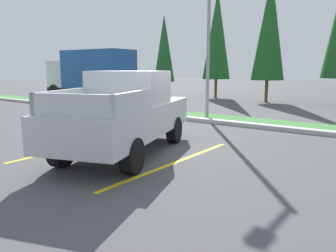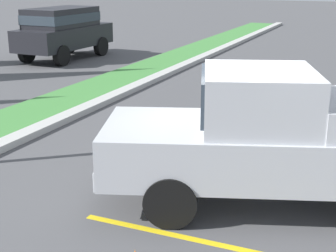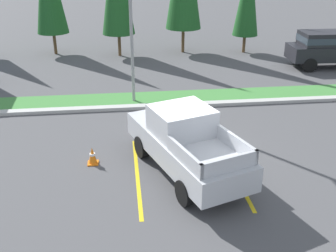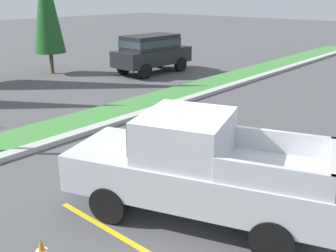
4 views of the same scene
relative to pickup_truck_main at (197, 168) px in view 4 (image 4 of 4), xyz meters
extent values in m
plane|color=#4C4C4F|center=(0.27, 0.58, -1.04)|extent=(120.00, 120.00, 0.00)
cube|color=yellow|center=(-1.53, -0.05, -1.04)|extent=(0.12, 4.80, 0.01)
cube|color=yellow|center=(1.57, -0.05, -1.04)|extent=(0.12, 4.80, 0.01)
cube|color=#B2B2AD|center=(0.27, 5.58, -0.97)|extent=(56.00, 0.40, 0.15)
cube|color=#42843D|center=(0.27, 6.68, -1.01)|extent=(56.00, 1.80, 0.06)
cylinder|color=black|center=(-1.30, 1.13, -0.66)|extent=(0.52, 0.81, 0.76)
cylinder|color=black|center=(0.30, 1.70, -0.66)|extent=(0.52, 0.81, 0.76)
cylinder|color=black|center=(-0.27, -1.79, -0.66)|extent=(0.52, 0.81, 0.76)
cylinder|color=black|center=(1.33, -1.23, -0.66)|extent=(0.52, 0.81, 0.76)
cube|color=silver|center=(0.02, -0.05, -0.16)|extent=(3.52, 5.54, 0.76)
cube|color=silver|center=(-0.08, 0.23, 0.64)|extent=(2.19, 2.09, 0.84)
cube|color=#2D3842|center=(-0.35, 1.01, 0.69)|extent=(1.55, 0.59, 0.63)
cube|color=silver|center=(-0.30, -1.70, 0.44)|extent=(0.73, 1.83, 0.44)
cube|color=silver|center=(1.30, -1.13, 0.44)|extent=(0.73, 1.83, 0.44)
cube|color=silver|center=(0.80, -2.26, 0.44)|extent=(1.73, 0.69, 0.44)
cube|color=silver|center=(-0.83, 2.36, -0.40)|extent=(1.76, 0.75, 0.28)
cylinder|color=black|center=(11.61, 11.62, -0.64)|extent=(0.81, 0.28, 0.80)
cylinder|color=black|center=(11.56, 9.93, -0.64)|extent=(0.81, 0.28, 0.80)
cylinder|color=black|center=(8.82, 11.71, -0.64)|extent=(0.81, 0.28, 0.80)
cylinder|color=black|center=(8.77, 10.01, -0.64)|extent=(0.81, 0.28, 0.80)
cube|color=black|center=(10.19, 10.82, -0.12)|extent=(4.65, 1.98, 0.84)
cube|color=black|center=(10.04, 10.82, 0.68)|extent=(3.15, 1.77, 0.76)
cube|color=#2D3842|center=(10.04, 10.82, 0.66)|extent=(3.19, 1.81, 0.36)
cylinder|color=brown|center=(6.37, 14.91, -0.46)|extent=(0.20, 0.20, 1.16)
cone|color=#1E5623|center=(6.37, 14.91, 2.76)|extent=(1.67, 1.67, 5.28)
cylinder|color=white|center=(-2.96, 0.83, -0.69)|extent=(0.19, 0.19, 0.07)
camera|label=1|loc=(5.93, -6.14, 1.12)|focal=35.75mm
camera|label=2|loc=(-7.17, -1.39, 2.41)|focal=53.46mm
camera|label=3|loc=(-1.86, -11.11, 5.68)|focal=43.05mm
camera|label=4|loc=(-5.55, -4.11, 3.23)|focal=41.50mm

